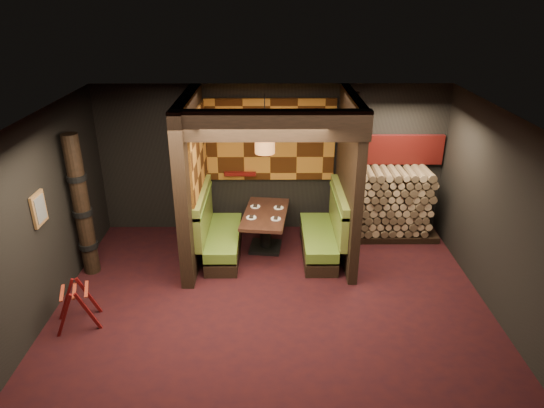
{
  "coord_description": "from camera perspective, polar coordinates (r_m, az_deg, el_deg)",
  "views": [
    {
      "loc": [
        -0.04,
        -5.97,
        4.4
      ],
      "look_at": [
        0.0,
        1.3,
        1.15
      ],
      "focal_mm": 32.0,
      "sensor_mm": 36.0,
      "label": 1
    }
  ],
  "objects": [
    {
      "name": "partition_left",
      "position": [
        8.28,
        -9.4,
        2.71
      ],
      "size": [
        0.2,
        2.2,
        2.85
      ],
      "primitive_type": "cube",
      "color": "black",
      "rests_on": "floor"
    },
    {
      "name": "lacquer_shelf",
      "position": [
        9.22,
        -3.78,
        3.59
      ],
      "size": [
        0.6,
        0.12,
        0.07
      ],
      "primitive_type": "cube",
      "color": "#560D0B",
      "rests_on": "wall_back"
    },
    {
      "name": "wall_right",
      "position": [
        7.44,
        26.06,
        -2.1
      ],
      "size": [
        0.02,
        5.5,
        2.85
      ],
      "primitive_type": "cube",
      "color": "black",
      "rests_on": "ground"
    },
    {
      "name": "bay_front_post",
      "position": [
        8.59,
        9.31,
        3.49
      ],
      "size": [
        0.08,
        0.08,
        2.85
      ],
      "primitive_type": "cube",
      "color": "black",
      "rests_on": "floor"
    },
    {
      "name": "ceiling",
      "position": [
        6.16,
        0.06,
        9.63
      ],
      "size": [
        6.5,
        5.5,
        0.02
      ],
      "primitive_type": "cube",
      "color": "black",
      "rests_on": "ground"
    },
    {
      "name": "dining_table",
      "position": [
        8.76,
        -0.79,
        -2.43
      ],
      "size": [
        0.91,
        1.45,
        0.73
      ],
      "color": "black",
      "rests_on": "floor"
    },
    {
      "name": "booth_bench_right",
      "position": [
        8.66,
        6.18,
        -3.58
      ],
      "size": [
        0.68,
        1.6,
        1.14
      ],
      "color": "black",
      "rests_on": "floor"
    },
    {
      "name": "tapa_back_panel",
      "position": [
        9.05,
        -0.21,
        7.53
      ],
      "size": [
        2.4,
        0.06,
        1.55
      ],
      "primitive_type": "cube",
      "color": "#AC6923",
      "rests_on": "wall_back"
    },
    {
      "name": "firewood_stack",
      "position": [
        9.4,
        14.03,
        0.03
      ],
      "size": [
        1.73,
        0.7,
        1.36
      ],
      "color": "black",
      "rests_on": "floor"
    },
    {
      "name": "wall_left",
      "position": [
        7.41,
        -26.07,
        -2.21
      ],
      "size": [
        0.02,
        5.5,
        2.85
      ],
      "primitive_type": "cube",
      "color": "black",
      "rests_on": "ground"
    },
    {
      "name": "place_settings",
      "position": [
        8.65,
        -0.8,
        -0.97
      ],
      "size": [
        0.67,
        0.7,
        0.03
      ],
      "color": "white",
      "rests_on": "dining_table"
    },
    {
      "name": "tapa_side_panel",
      "position": [
        8.29,
        -8.6,
        5.89
      ],
      "size": [
        0.04,
        1.85,
        1.45
      ],
      "primitive_type": "cube",
      "color": "#AC6923",
      "rests_on": "partition_left"
    },
    {
      "name": "totem_column",
      "position": [
        8.33,
        -21.47,
        -0.38
      ],
      "size": [
        0.31,
        0.31,
        2.4
      ],
      "color": "black",
      "rests_on": "floor"
    },
    {
      "name": "framed_picture",
      "position": [
        7.39,
        -25.73,
        -0.52
      ],
      "size": [
        0.05,
        0.36,
        0.46
      ],
      "color": "olive",
      "rests_on": "wall_left"
    },
    {
      "name": "partition_right",
      "position": [
        8.33,
        8.97,
        2.87
      ],
      "size": [
        0.15,
        2.1,
        2.85
      ],
      "primitive_type": "cube",
      "color": "black",
      "rests_on": "floor"
    },
    {
      "name": "booth_bench_left",
      "position": [
        8.65,
        -6.4,
        -3.6
      ],
      "size": [
        0.68,
        1.6,
        1.14
      ],
      "color": "black",
      "rests_on": "floor"
    },
    {
      "name": "mosaic_header",
      "position": [
        9.37,
        14.15,
        6.23
      ],
      "size": [
        1.83,
        0.1,
        0.56
      ],
      "primitive_type": "cube",
      "color": "maroon",
      "rests_on": "wall_back"
    },
    {
      "name": "wall_front",
      "position": [
        4.38,
        0.29,
        -18.73
      ],
      "size": [
        6.5,
        0.02,
        2.85
      ],
      "primitive_type": "cube",
      "color": "black",
      "rests_on": "ground"
    },
    {
      "name": "header_beam",
      "position": [
        6.9,
        -0.18,
        9.23
      ],
      "size": [
        2.85,
        0.18,
        0.44
      ],
      "primitive_type": "cube",
      "color": "black",
      "rests_on": "partition_left"
    },
    {
      "name": "luggage_rack",
      "position": [
        7.48,
        -21.98,
        -10.83
      ],
      "size": [
        0.73,
        0.6,
        0.68
      ],
      "color": "#4A0909",
      "rests_on": "floor"
    },
    {
      "name": "wall_back",
      "position": [
        9.22,
        -0.05,
        5.27
      ],
      "size": [
        6.5,
        0.02,
        2.85
      ],
      "primitive_type": "cube",
      "color": "black",
      "rests_on": "ground"
    },
    {
      "name": "pendant_lamp",
      "position": [
        8.12,
        -0.86,
        7.55
      ],
      "size": [
        0.34,
        0.34,
        0.99
      ],
      "color": "#AE6936",
      "rests_on": "ceiling"
    },
    {
      "name": "floor",
      "position": [
        7.42,
        0.05,
        -12.37
      ],
      "size": [
        6.5,
        5.5,
        0.02
      ],
      "primitive_type": "cube",
      "color": "black",
      "rests_on": "ground"
    }
  ]
}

